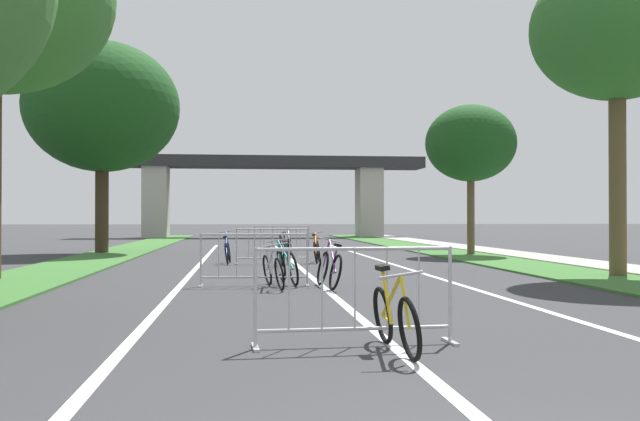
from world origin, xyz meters
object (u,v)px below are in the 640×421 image
object	(u,v)px
bicycle_white_0	(289,243)
bicycle_yellow_7	(395,318)
crowd_barrier_nearest	(355,297)
bicycle_blue_5	(227,251)
tree_right_cypress_far	(471,144)
bicycle_teal_3	(287,266)
bicycle_purple_1	(329,269)
bicycle_orange_4	(317,250)
tree_left_maple_mid	(102,107)
crowd_barrier_second	(254,260)
crowd_barrier_third	(273,247)
crowd_barrier_fourth	(282,240)
tree_right_oak_mid	(617,29)
bicycle_silver_2	(273,270)
bicycle_black_6	(285,252)

from	to	relation	value
bicycle_white_0	bicycle_yellow_7	bearing A→B (deg)	-84.19
crowd_barrier_nearest	bicycle_blue_5	bearing A→B (deg)	96.68
tree_right_cypress_far	bicycle_teal_3	distance (m)	13.17
bicycle_purple_1	bicycle_orange_4	size ratio (longest dim) A/B	1.07
tree_left_maple_mid	bicycle_orange_4	distance (m)	11.08
crowd_barrier_second	crowd_barrier_third	distance (m)	6.73
crowd_barrier_nearest	crowd_barrier_fourth	size ratio (longest dim) A/B	1.00
tree_right_oak_mid	bicycle_silver_2	size ratio (longest dim) A/B	4.34
tree_right_oak_mid	crowd_barrier_fourth	size ratio (longest dim) A/B	3.38
bicycle_purple_1	crowd_barrier_third	bearing A→B (deg)	90.00
tree_right_cypress_far	bicycle_teal_3	world-z (taller)	tree_right_cypress_far
tree_left_maple_mid	bicycle_white_0	xyz separation A→B (m)	(7.17, 0.39, -5.21)
crowd_barrier_nearest	bicycle_white_0	world-z (taller)	crowd_barrier_nearest
bicycle_teal_3	bicycle_silver_2	bearing A→B (deg)	-121.15
tree_right_oak_mid	crowd_barrier_fourth	distance (m)	14.98
tree_left_maple_mid	bicycle_silver_2	size ratio (longest dim) A/B	4.73
crowd_barrier_fourth	bicycle_blue_5	distance (m)	6.64
tree_right_cypress_far	bicycle_purple_1	distance (m)	13.51
crowd_barrier_nearest	crowd_barrier_fourth	distance (m)	20.09
tree_right_oak_mid	bicycle_black_6	bearing A→B (deg)	145.51
bicycle_white_0	bicycle_teal_3	distance (m)	13.48
bicycle_silver_2	bicycle_black_6	xyz separation A→B (m)	(0.64, 6.68, 0.01)
bicycle_purple_1	bicycle_teal_3	xyz separation A→B (m)	(-0.77, 0.92, -0.00)
crowd_barrier_fourth	bicycle_black_6	xyz separation A→B (m)	(-0.32, -7.15, -0.15)
bicycle_white_0	bicycle_teal_3	bearing A→B (deg)	-87.35
bicycle_purple_1	bicycle_orange_4	bearing A→B (deg)	79.50
bicycle_white_0	crowd_barrier_third	bearing A→B (deg)	-91.08
bicycle_blue_5	bicycle_yellow_7	xyz separation A→B (m)	(1.95, -14.16, -0.02)
tree_right_oak_mid	bicycle_yellow_7	world-z (taller)	tree_right_oak_mid
bicycle_orange_4	bicycle_black_6	size ratio (longest dim) A/B	0.96
crowd_barrier_third	bicycle_blue_5	world-z (taller)	crowd_barrier_third
bicycle_white_0	bicycle_yellow_7	xyz separation A→B (m)	(-0.36, -20.93, -0.02)
tree_right_oak_mid	crowd_barrier_third	xyz separation A→B (m)	(-7.67, 5.49, -5.18)
crowd_barrier_second	bicycle_blue_5	world-z (taller)	crowd_barrier_second
tree_left_maple_mid	crowd_barrier_third	bearing A→B (deg)	-47.46
tree_right_cypress_far	crowd_barrier_third	distance (m)	9.09
bicycle_yellow_7	crowd_barrier_second	bearing A→B (deg)	-83.47
crowd_barrier_nearest	bicycle_yellow_7	distance (m)	0.56
bicycle_silver_2	bicycle_orange_4	distance (m)	7.83
crowd_barrier_nearest	bicycle_blue_5	distance (m)	13.84
tree_right_oak_mid	tree_right_cypress_far	distance (m)	9.63
tree_right_cypress_far	crowd_barrier_fourth	xyz separation A→B (m)	(-6.70, 2.71, -3.54)
tree_left_maple_mid	crowd_barrier_fourth	bearing A→B (deg)	-0.37
tree_left_maple_mid	bicycle_yellow_7	world-z (taller)	tree_left_maple_mid
bicycle_orange_4	bicycle_blue_5	xyz separation A→B (m)	(-2.69, -0.15, -0.00)
tree_right_oak_mid	bicycle_silver_2	xyz separation A→B (m)	(-7.98, -1.64, -5.34)
bicycle_white_0	bicycle_orange_4	world-z (taller)	bicycle_white_0
tree_right_oak_mid	crowd_barrier_nearest	distance (m)	11.99
bicycle_blue_5	bicycle_yellow_7	world-z (taller)	bicycle_blue_5
tree_left_maple_mid	crowd_barrier_third	xyz separation A→B (m)	(6.18, -6.74, -5.05)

